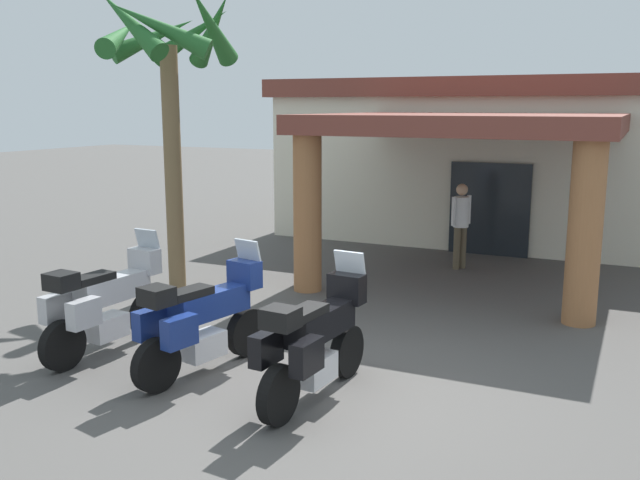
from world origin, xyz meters
name	(u,v)px	position (x,y,z in m)	size (l,w,h in m)	color
ground_plane	(323,391)	(0.00, 0.00, 0.00)	(80.00, 80.00, 0.00)	#514F4C
motel_building	(515,156)	(-0.05, 11.70, 2.05)	(11.72, 11.83, 4.00)	silver
motorcycle_silver	(105,304)	(-3.25, -0.12, 0.70)	(0.73, 2.21, 1.61)	black
motorcycle_blue	(202,320)	(-1.62, -0.16, 0.70)	(0.90, 2.19, 1.61)	black
motorcycle_black	(314,342)	(0.01, -0.25, 0.70)	(0.73, 2.21, 1.61)	black
pedestrian	(461,220)	(-0.22, 6.98, 1.04)	(0.32, 0.47, 1.78)	brown
palm_tree_roadside	(170,62)	(-4.41, 2.97, 4.10)	(2.53, 2.56, 5.34)	brown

